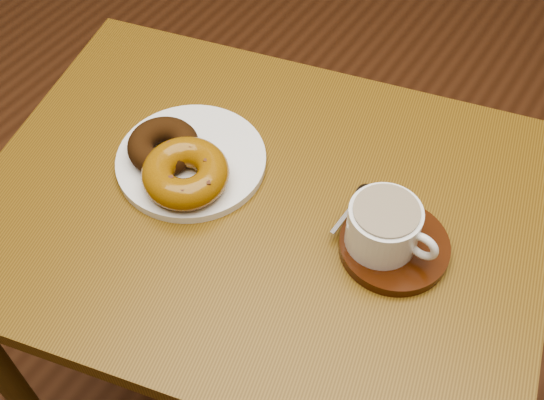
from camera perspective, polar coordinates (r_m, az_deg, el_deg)
The scene contains 8 objects.
ground at distance 1.67m, azimuth 12.11°, elevation -12.28°, with size 6.00×6.00×0.00m, color brown.
cafe_table at distance 1.04m, azimuth -0.93°, elevation -4.17°, with size 0.90×0.76×0.73m.
donut_plate at distance 0.99m, azimuth -6.77°, elevation 3.30°, with size 0.22×0.22×0.01m, color white.
donut_cinnamon at distance 0.98m, azimuth -9.07°, elevation 4.49°, with size 0.10×0.10×0.04m, color #331B0A.
donut_caramel at distance 0.94m, azimuth -7.25°, elevation 2.25°, with size 0.16×0.16×0.04m.
saucer at distance 0.90m, azimuth 10.17°, elevation -3.84°, with size 0.14×0.14×0.02m, color #381607.
coffee_cup at distance 0.87m, azimuth 9.41°, elevation -2.18°, with size 0.12×0.09×0.07m.
teaspoon at distance 0.93m, azimuth 7.41°, elevation 0.33°, with size 0.02×0.10×0.01m.
Camera 1 is at (0.10, -0.77, 1.48)m, focal length 45.00 mm.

